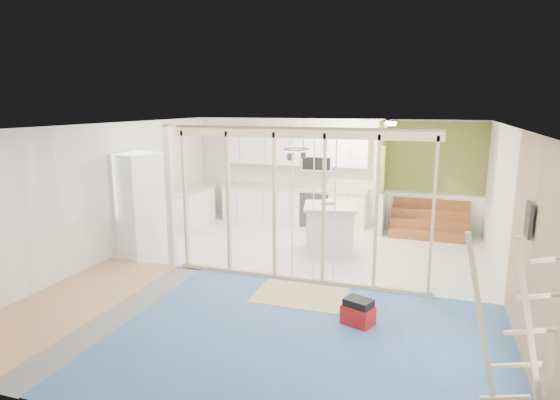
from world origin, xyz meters
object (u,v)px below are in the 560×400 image
(toolbox, at_px, (358,313))
(ladder, at_px, (512,331))
(fridge, at_px, (140,205))
(island, at_px, (330,229))

(toolbox, xyz_separation_m, ladder, (1.61, -1.53, 0.75))
(fridge, relative_size, toolbox, 4.24)
(island, bearing_deg, fridge, -173.83)
(fridge, bearing_deg, ladder, -7.74)
(island, bearing_deg, ladder, -72.08)
(fridge, height_order, toolbox, fridge)
(fridge, distance_m, toolbox, 4.98)
(island, xyz_separation_m, ladder, (2.66, -4.49, 0.44))
(ladder, bearing_deg, toolbox, 133.31)
(toolbox, distance_m, ladder, 2.35)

